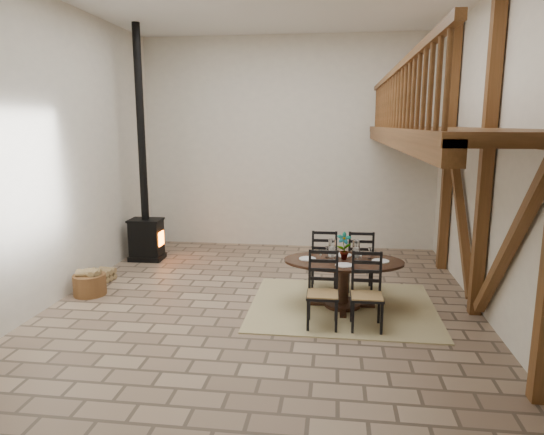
# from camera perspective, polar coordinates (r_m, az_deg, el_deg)

# --- Properties ---
(ground) EXTENTS (8.00, 8.00, 0.00)m
(ground) POSITION_cam_1_polar(r_m,az_deg,el_deg) (8.28, -0.90, -10.05)
(ground) COLOR gray
(ground) RESTS_ON ground
(room_shell) EXTENTS (7.02, 8.02, 5.01)m
(room_shell) POSITION_cam_1_polar(r_m,az_deg,el_deg) (7.65, 8.06, 11.20)
(room_shell) COLOR beige
(room_shell) RESTS_ON ground
(rug) EXTENTS (3.00, 2.50, 0.02)m
(rug) POSITION_cam_1_polar(r_m,az_deg,el_deg) (8.21, 8.27, -10.29)
(rug) COLOR #C5B77F
(rug) RESTS_ON ground
(dining_table) EXTENTS (1.95, 2.16, 1.25)m
(dining_table) POSITION_cam_1_polar(r_m,az_deg,el_deg) (8.06, 8.35, -7.36)
(dining_table) COLOR black
(dining_table) RESTS_ON ground
(wood_stove) EXTENTS (0.72, 0.56, 5.00)m
(wood_stove) POSITION_cam_1_polar(r_m,az_deg,el_deg) (10.93, -14.70, 0.82)
(wood_stove) COLOR black
(wood_stove) RESTS_ON ground
(log_basket) EXTENTS (0.56, 0.56, 0.46)m
(log_basket) POSITION_cam_1_polar(r_m,az_deg,el_deg) (9.19, -20.66, -7.30)
(log_basket) COLOR brown
(log_basket) RESTS_ON ground
(log_stack) EXTENTS (0.42, 0.52, 0.24)m
(log_stack) POSITION_cam_1_polar(r_m,az_deg,el_deg) (9.86, -19.35, -6.49)
(log_stack) COLOR #9E8858
(log_stack) RESTS_ON ground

